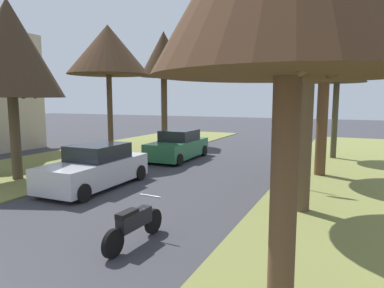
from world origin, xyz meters
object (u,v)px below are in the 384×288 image
(street_tree_left_far, at_px, (164,56))
(parked_sedan_green, at_px, (178,146))
(street_tree_right_mid_b, at_px, (327,28))
(parked_motorcycle, at_px, (134,224))
(parked_sedan_silver, at_px, (96,168))
(stop_sign_far, at_px, (295,128))
(street_tree_right_far, at_px, (338,59))
(street_tree_left_mid_a, at_px, (9,49))
(street_tree_left_mid_b, at_px, (108,50))

(street_tree_left_far, distance_m, parked_sedan_green, 8.45)
(street_tree_right_mid_b, bearing_deg, parked_motorcycle, -109.12)
(parked_motorcycle, bearing_deg, parked_sedan_green, 112.11)
(street_tree_right_mid_b, bearing_deg, parked_sedan_green, 171.37)
(street_tree_right_mid_b, distance_m, parked_sedan_silver, 10.60)
(stop_sign_far, distance_m, parked_sedan_green, 7.70)
(street_tree_right_mid_b, distance_m, street_tree_right_far, 4.90)
(street_tree_left_mid_a, xyz_separation_m, parked_sedan_silver, (3.67, 0.40, -4.42))
(street_tree_right_far, height_order, parked_sedan_green, street_tree_right_far)
(stop_sign_far, height_order, street_tree_right_far, street_tree_right_far)
(street_tree_left_far, bearing_deg, street_tree_right_mid_b, -29.53)
(parked_sedan_silver, relative_size, parked_motorcycle, 2.16)
(stop_sign_far, bearing_deg, parked_motorcycle, -110.54)
(street_tree_right_far, distance_m, parked_sedan_green, 9.66)
(parked_sedan_green, height_order, parked_motorcycle, parked_sedan_green)
(stop_sign_far, relative_size, street_tree_right_far, 0.45)
(stop_sign_far, height_order, street_tree_left_far, street_tree_left_far)
(parked_sedan_green, bearing_deg, street_tree_left_mid_a, -117.91)
(street_tree_left_far, bearing_deg, street_tree_left_mid_a, -89.78)
(street_tree_left_mid_b, relative_size, parked_sedan_silver, 1.59)
(street_tree_right_far, height_order, parked_motorcycle, street_tree_right_far)
(street_tree_right_far, height_order, parked_sedan_silver, street_tree_right_far)
(stop_sign_far, relative_size, street_tree_left_far, 0.38)
(parked_motorcycle, bearing_deg, street_tree_left_mid_b, 130.55)
(street_tree_left_mid_a, xyz_separation_m, street_tree_left_mid_b, (0.37, 5.50, 0.63))
(parked_sedan_silver, bearing_deg, street_tree_left_mid_b, 122.90)
(street_tree_left_mid_b, bearing_deg, parked_sedan_green, 23.93)
(street_tree_right_far, bearing_deg, stop_sign_far, -97.94)
(street_tree_left_mid_a, bearing_deg, street_tree_left_mid_b, 86.18)
(street_tree_left_mid_a, relative_size, street_tree_left_far, 0.89)
(street_tree_left_far, bearing_deg, street_tree_left_mid_b, -86.42)
(street_tree_left_mid_b, distance_m, street_tree_left_far, 6.66)
(street_tree_left_far, height_order, parked_sedan_green, street_tree_left_far)
(stop_sign_far, xyz_separation_m, street_tree_right_mid_b, (0.72, 2.60, 3.88))
(parked_sedan_green, bearing_deg, street_tree_right_mid_b, -8.63)
(parked_sedan_green, xyz_separation_m, parked_motorcycle, (4.15, -10.22, -0.24))
(street_tree_right_mid_b, xyz_separation_m, parked_motorcycle, (-3.16, -9.11, -5.59))
(street_tree_left_mid_b, distance_m, parked_sedan_silver, 7.90)
(street_tree_left_mid_b, bearing_deg, parked_sedan_silver, -57.10)
(street_tree_left_mid_a, bearing_deg, stop_sign_far, 17.60)
(street_tree_right_mid_b, height_order, parked_sedan_green, street_tree_right_mid_b)
(parked_sedan_silver, bearing_deg, parked_motorcycle, -41.07)
(stop_sign_far, bearing_deg, street_tree_left_mid_a, -162.40)
(street_tree_right_mid_b, bearing_deg, street_tree_left_mid_a, -151.95)
(street_tree_right_mid_b, bearing_deg, parked_sedan_silver, -143.29)
(parked_motorcycle, bearing_deg, street_tree_right_mid_b, 70.88)
(street_tree_left_mid_b, xyz_separation_m, parked_motorcycle, (7.48, -8.74, -5.29))
(street_tree_left_far, xyz_separation_m, parked_sedan_green, (3.74, -5.15, -5.56))
(street_tree_right_far, bearing_deg, parked_motorcycle, -103.99)
(street_tree_right_mid_b, height_order, parked_motorcycle, street_tree_right_mid_b)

